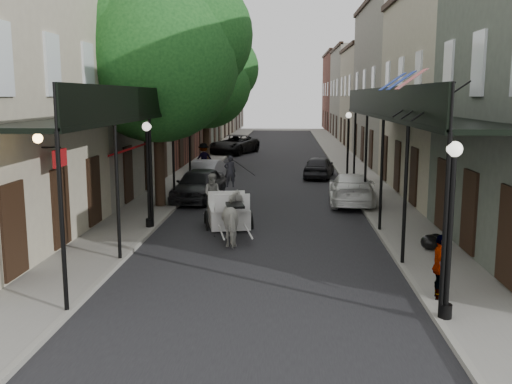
# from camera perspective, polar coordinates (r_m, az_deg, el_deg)

# --- Properties ---
(ground) EXTENTS (140.00, 140.00, 0.00)m
(ground) POSITION_cam_1_polar(r_m,az_deg,el_deg) (14.37, -0.06, -9.58)
(ground) COLOR gray
(ground) RESTS_ON ground
(road) EXTENTS (8.00, 90.00, 0.01)m
(road) POSITION_cam_1_polar(r_m,az_deg,el_deg) (33.89, 1.82, 1.60)
(road) COLOR black
(road) RESTS_ON ground
(sidewalk_left) EXTENTS (2.20, 90.00, 0.12)m
(sidewalk_left) POSITION_cam_1_polar(r_m,az_deg,el_deg) (34.36, -6.55, 1.74)
(sidewalk_left) COLOR gray
(sidewalk_left) RESTS_ON ground
(sidewalk_right) EXTENTS (2.20, 90.00, 0.12)m
(sidewalk_right) POSITION_cam_1_polar(r_m,az_deg,el_deg) (34.14, 10.24, 1.60)
(sidewalk_right) COLOR gray
(sidewalk_right) RESTS_ON ground
(building_row_left) EXTENTS (5.00, 80.00, 10.50)m
(building_row_left) POSITION_cam_1_polar(r_m,az_deg,el_deg) (44.55, -9.14, 10.16)
(building_row_left) COLOR #B1A98E
(building_row_left) RESTS_ON ground
(building_row_right) EXTENTS (5.00, 80.00, 10.50)m
(building_row_right) POSITION_cam_1_polar(r_m,az_deg,el_deg) (44.25, 13.55, 10.02)
(building_row_right) COLOR gray
(building_row_right) RESTS_ON ground
(gallery_left) EXTENTS (2.20, 18.05, 4.88)m
(gallery_left) POSITION_cam_1_polar(r_m,az_deg,el_deg) (21.28, -12.09, 7.59)
(gallery_left) COLOR black
(gallery_left) RESTS_ON sidewalk_left
(gallery_right) EXTENTS (2.20, 18.05, 4.88)m
(gallery_right) POSITION_cam_1_polar(r_m,az_deg,el_deg) (20.93, 14.36, 7.48)
(gallery_right) COLOR black
(gallery_right) RESTS_ON sidewalk_right
(tree_near) EXTENTS (7.31, 6.80, 9.63)m
(tree_near) POSITION_cam_1_polar(r_m,az_deg,el_deg) (24.30, -8.89, 13.66)
(tree_near) COLOR #382619
(tree_near) RESTS_ON sidewalk_left
(tree_far) EXTENTS (6.45, 6.00, 8.61)m
(tree_far) POSITION_cam_1_polar(r_m,az_deg,el_deg) (38.07, -4.51, 11.25)
(tree_far) COLOR #382619
(tree_far) RESTS_ON sidewalk_left
(lamppost_right_near) EXTENTS (0.32, 0.32, 3.71)m
(lamppost_right_near) POSITION_cam_1_polar(r_m,az_deg,el_deg) (12.32, 18.83, -3.45)
(lamppost_right_near) COLOR black
(lamppost_right_near) RESTS_ON sidewalk_right
(lamppost_left) EXTENTS (0.32, 0.32, 3.71)m
(lamppost_left) POSITION_cam_1_polar(r_m,az_deg,el_deg) (20.32, -10.73, 1.88)
(lamppost_left) COLOR black
(lamppost_left) RESTS_ON sidewalk_left
(lamppost_right_far) EXTENTS (0.32, 0.32, 3.71)m
(lamppost_right_far) POSITION_cam_1_polar(r_m,az_deg,el_deg) (31.84, 9.18, 4.67)
(lamppost_right_far) COLOR black
(lamppost_right_far) RESTS_ON sidewalk_right
(horse) EXTENTS (1.24, 2.06, 1.62)m
(horse) POSITION_cam_1_polar(r_m,az_deg,el_deg) (18.42, -2.07, -2.66)
(horse) COLOR beige
(horse) RESTS_ON ground
(carriage) EXTENTS (1.93, 2.61, 2.71)m
(carriage) POSITION_cam_1_polar(r_m,az_deg,el_deg) (20.85, -2.85, -0.54)
(carriage) COLOR black
(carriage) RESTS_ON ground
(pedestrian_walking) EXTENTS (0.83, 0.66, 1.67)m
(pedestrian_walking) POSITION_cam_1_polar(r_m,az_deg,el_deg) (22.88, -4.29, -0.21)
(pedestrian_walking) COLOR #A6A49C
(pedestrian_walking) RESTS_ON ground
(pedestrian_sidewalk_left) EXTENTS (1.37, 1.20, 1.84)m
(pedestrian_sidewalk_left) POSITION_cam_1_polar(r_m,az_deg,el_deg) (34.07, -5.26, 3.35)
(pedestrian_sidewalk_left) COLOR gray
(pedestrian_sidewalk_left) RESTS_ON sidewalk_left
(pedestrian_sidewalk_right) EXTENTS (0.51, 0.93, 1.51)m
(pedestrian_sidewalk_right) POSITION_cam_1_polar(r_m,az_deg,el_deg) (13.75, 17.96, -7.14)
(pedestrian_sidewalk_right) COLOR gray
(pedestrian_sidewalk_right) RESTS_ON sidewalk_right
(car_left_near) EXTENTS (2.34, 4.56, 1.49)m
(car_left_near) POSITION_cam_1_polar(r_m,az_deg,el_deg) (25.93, -5.74, 0.73)
(car_left_near) COLOR black
(car_left_near) RESTS_ON ground
(car_left_mid) EXTENTS (1.81, 4.09, 1.31)m
(car_left_mid) POSITION_cam_1_polar(r_m,az_deg,el_deg) (30.58, -5.09, 1.92)
(car_left_mid) COLOR #96969B
(car_left_mid) RESTS_ON ground
(car_left_far) EXTENTS (4.30, 6.17, 1.56)m
(car_left_far) POSITION_cam_1_polar(r_m,az_deg,el_deg) (46.90, -2.22, 4.78)
(car_left_far) COLOR black
(car_left_far) RESTS_ON ground
(car_right_near) EXTENTS (2.20, 4.82, 1.37)m
(car_right_near) POSITION_cam_1_polar(r_m,az_deg,el_deg) (25.40, 9.52, 0.32)
(car_right_near) COLOR white
(car_right_near) RESTS_ON ground
(car_right_far) EXTENTS (2.14, 4.00, 1.30)m
(car_right_far) POSITION_cam_1_polar(r_m,az_deg,el_deg) (33.27, 6.32, 2.51)
(car_right_far) COLOR black
(car_right_far) RESTS_ON ground
(trash_bags) EXTENTS (0.81, 0.96, 0.46)m
(trash_bags) POSITION_cam_1_polar(r_m,az_deg,el_deg) (18.27, 17.21, -4.73)
(trash_bags) COLOR black
(trash_bags) RESTS_ON sidewalk_right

